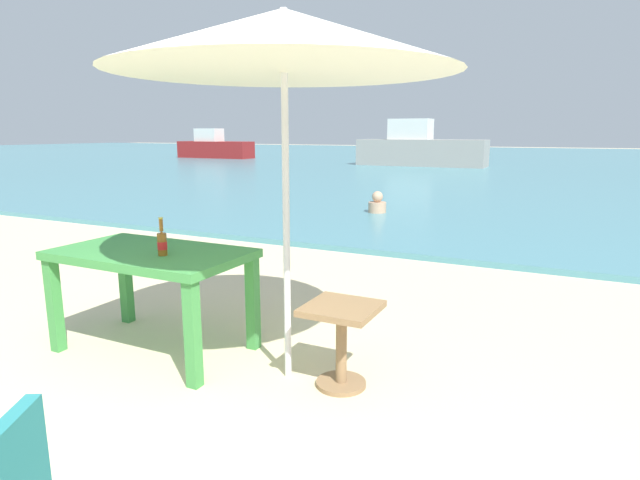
{
  "coord_description": "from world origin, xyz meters",
  "views": [
    {
      "loc": [
        1.52,
        -1.31,
        1.59
      ],
      "look_at": [
        -0.6,
        3.0,
        0.6
      ],
      "focal_mm": 29.31,
      "sensor_mm": 36.0,
      "label": 1
    }
  ],
  "objects_px": {
    "patio_umbrella": "(284,41)",
    "swimmer_person": "(377,204)",
    "side_table_wood": "(341,334)",
    "boat_sailboat": "(214,147)",
    "beer_bottle_amber": "(162,242)",
    "boat_fishing_trawler": "(419,149)",
    "picnic_table_green": "(152,265)"
  },
  "relations": [
    {
      "from": "picnic_table_green",
      "to": "boat_sailboat",
      "type": "height_order",
      "value": "boat_sailboat"
    },
    {
      "from": "patio_umbrella",
      "to": "boat_fishing_trawler",
      "type": "relative_size",
      "value": 0.4
    },
    {
      "from": "boat_sailboat",
      "to": "picnic_table_green",
      "type": "bearing_deg",
      "value": -53.51
    },
    {
      "from": "patio_umbrella",
      "to": "swimmer_person",
      "type": "xyz_separation_m",
      "value": [
        -1.78,
        6.59,
        -1.88
      ]
    },
    {
      "from": "patio_umbrella",
      "to": "side_table_wood",
      "type": "distance_m",
      "value": 1.8
    },
    {
      "from": "swimmer_person",
      "to": "boat_sailboat",
      "type": "bearing_deg",
      "value": 135.03
    },
    {
      "from": "beer_bottle_amber",
      "to": "side_table_wood",
      "type": "bearing_deg",
      "value": 7.27
    },
    {
      "from": "side_table_wood",
      "to": "boat_sailboat",
      "type": "bearing_deg",
      "value": 128.9
    },
    {
      "from": "patio_umbrella",
      "to": "boat_sailboat",
      "type": "bearing_deg",
      "value": 128.29
    },
    {
      "from": "patio_umbrella",
      "to": "side_table_wood",
      "type": "xyz_separation_m",
      "value": [
        0.37,
        0.03,
        -1.76
      ]
    },
    {
      "from": "beer_bottle_amber",
      "to": "swimmer_person",
      "type": "bearing_deg",
      "value": 97.38
    },
    {
      "from": "picnic_table_green",
      "to": "boat_fishing_trawler",
      "type": "distance_m",
      "value": 21.35
    },
    {
      "from": "side_table_wood",
      "to": "patio_umbrella",
      "type": "bearing_deg",
      "value": -175.58
    },
    {
      "from": "picnic_table_green",
      "to": "side_table_wood",
      "type": "distance_m",
      "value": 1.5
    },
    {
      "from": "boat_fishing_trawler",
      "to": "boat_sailboat",
      "type": "relative_size",
      "value": 1.22
    },
    {
      "from": "picnic_table_green",
      "to": "patio_umbrella",
      "type": "distance_m",
      "value": 1.84
    },
    {
      "from": "picnic_table_green",
      "to": "side_table_wood",
      "type": "relative_size",
      "value": 2.59
    },
    {
      "from": "beer_bottle_amber",
      "to": "boat_fishing_trawler",
      "type": "xyz_separation_m",
      "value": [
        -4.07,
        21.08,
        -0.02
      ]
    },
    {
      "from": "beer_bottle_amber",
      "to": "boat_sailboat",
      "type": "xyz_separation_m",
      "value": [
        -17.09,
        22.93,
        -0.15
      ]
    },
    {
      "from": "patio_umbrella",
      "to": "side_table_wood",
      "type": "height_order",
      "value": "patio_umbrella"
    },
    {
      "from": "swimmer_person",
      "to": "boat_fishing_trawler",
      "type": "distance_m",
      "value": 14.71
    },
    {
      "from": "swimmer_person",
      "to": "boat_sailboat",
      "type": "relative_size",
      "value": 0.09
    },
    {
      "from": "picnic_table_green",
      "to": "boat_fishing_trawler",
      "type": "bearing_deg",
      "value": 100.47
    },
    {
      "from": "beer_bottle_amber",
      "to": "patio_umbrella",
      "type": "distance_m",
      "value": 1.56
    },
    {
      "from": "beer_bottle_amber",
      "to": "boat_fishing_trawler",
      "type": "height_order",
      "value": "boat_fishing_trawler"
    },
    {
      "from": "beer_bottle_amber",
      "to": "boat_fishing_trawler",
      "type": "relative_size",
      "value": 0.05
    },
    {
      "from": "side_table_wood",
      "to": "picnic_table_green",
      "type": "bearing_deg",
      "value": -176.84
    },
    {
      "from": "picnic_table_green",
      "to": "boat_fishing_trawler",
      "type": "xyz_separation_m",
      "value": [
        -3.88,
        20.99,
        0.19
      ]
    },
    {
      "from": "beer_bottle_amber",
      "to": "boat_sailboat",
      "type": "relative_size",
      "value": 0.06
    },
    {
      "from": "patio_umbrella",
      "to": "boat_fishing_trawler",
      "type": "height_order",
      "value": "patio_umbrella"
    },
    {
      "from": "side_table_wood",
      "to": "boat_fishing_trawler",
      "type": "height_order",
      "value": "boat_fishing_trawler"
    },
    {
      "from": "beer_bottle_amber",
      "to": "swimmer_person",
      "type": "xyz_separation_m",
      "value": [
        -0.87,
        6.73,
        -0.61
      ]
    }
  ]
}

